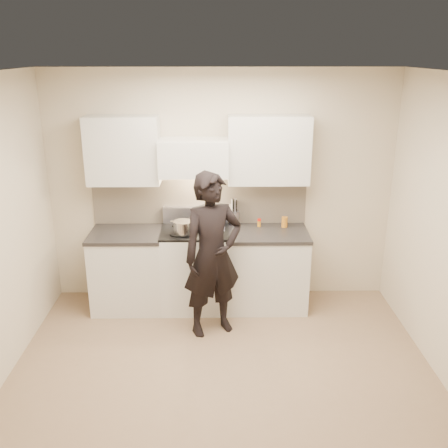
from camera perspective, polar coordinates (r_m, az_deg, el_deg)
The scene contains 11 objects.
ground_plane at distance 4.83m, azimuth -0.14°, elevation -17.19°, with size 4.00×4.00×0.00m, color #82684E.
room_shell at distance 4.44m, azimuth -0.96°, elevation 2.63°, with size 4.04×3.54×2.70m.
stove at distance 5.83m, azimuth -3.27°, elevation -5.02°, with size 0.76×0.65×0.96m.
counter_right at distance 5.86m, azimuth 4.89°, elevation -5.09°, with size 0.92×0.67×0.92m.
counter_left at distance 5.92m, azimuth -10.87°, elevation -5.11°, with size 0.82×0.67×0.92m.
wok at distance 5.75m, azimuth -1.63°, elevation 0.86°, with size 0.36×0.44×0.29m.
stock_pot at distance 5.50m, azimuth -4.73°, elevation -0.37°, with size 0.28×0.27×0.14m.
utensil_crock at distance 5.86m, azimuth 1.15°, elevation 0.82°, with size 0.12×0.12×0.31m.
spice_jar at distance 5.82m, azimuth 4.04°, elevation 0.15°, with size 0.04×0.04×0.09m.
oil_glass at distance 5.84m, azimuth 6.93°, elevation 0.23°, with size 0.07×0.07×0.12m.
person at distance 5.14m, azimuth -1.32°, elevation -3.59°, with size 0.64×0.42×1.75m, color black.
Camera 1 is at (-0.04, -3.88, 2.87)m, focal length 40.00 mm.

